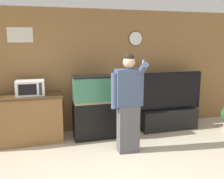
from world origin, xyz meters
TOP-DOWN VIEW (x-y plane):
  - wall_back_paneled at (0.00, 2.69)m, footprint 10.00×0.08m
  - counter_island at (-1.33, 2.31)m, footprint 1.71×0.59m
  - microwave at (-1.06, 2.31)m, footprint 0.52×0.36m
  - aquarium_on_stand at (0.20, 2.17)m, footprint 0.96×0.40m
  - tv_on_stand at (1.84, 2.23)m, footprint 1.54×0.40m
  - person_standing at (0.57, 1.37)m, footprint 0.55×0.41m

SIDE VIEW (x-z plane):
  - tv_on_stand at x=1.84m, z-range -0.27..1.01m
  - counter_island at x=-1.33m, z-range 0.00..0.93m
  - aquarium_on_stand at x=0.20m, z-range 0.00..1.28m
  - person_standing at x=0.57m, z-range 0.04..1.78m
  - microwave at x=-1.06m, z-range 0.93..1.22m
  - wall_back_paneled at x=0.00m, z-range 0.00..2.60m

